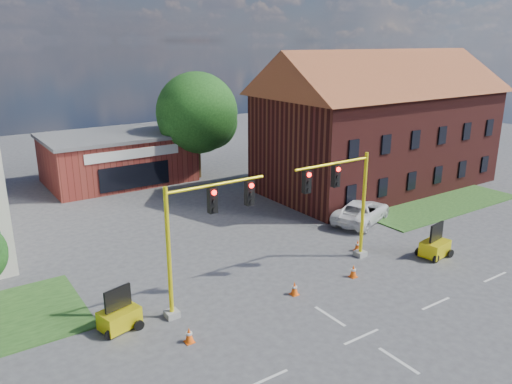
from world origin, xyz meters
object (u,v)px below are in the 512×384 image
at_px(trailer_east, 435,247).
at_px(trailer_west, 119,316).
at_px(signal_mast_east, 343,197).
at_px(pickup_white, 362,211).
at_px(signal_mast_west, 201,229).

bearing_deg(trailer_east, trailer_west, 161.47).
bearing_deg(signal_mast_east, pickup_white, 34.87).
height_order(signal_mast_east, trailer_east, signal_mast_east).
height_order(trailer_east, pickup_white, trailer_east).
bearing_deg(pickup_white, trailer_west, 79.56).
xyz_separation_m(signal_mast_east, pickup_white, (5.90, 4.11, -3.16)).
distance_m(signal_mast_east, pickup_white, 7.86).
distance_m(signal_mast_west, pickup_white, 15.51).
bearing_deg(pickup_white, signal_mast_east, 103.16).
height_order(signal_mast_west, trailer_west, signal_mast_west).
distance_m(signal_mast_east, trailer_east, 6.62).
xyz_separation_m(signal_mast_west, pickup_white, (14.61, 4.11, -3.16)).
distance_m(signal_mast_west, trailer_west, 5.17).
bearing_deg(trailer_east, signal_mast_west, 160.60).
xyz_separation_m(signal_mast_west, trailer_east, (13.89, -2.46, -3.31)).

